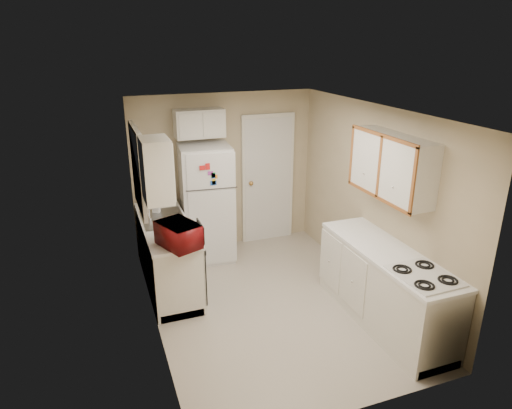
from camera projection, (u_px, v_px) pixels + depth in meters
name	position (u px, v px, depth m)	size (l,w,h in m)	color
floor	(270.00, 303.00, 5.75)	(3.80, 3.80, 0.00)	beige
ceiling	(272.00, 111.00, 4.92)	(3.80, 3.80, 0.00)	white
wall_left	(150.00, 231.00, 4.88)	(3.80, 3.80, 0.00)	tan
wall_right	(373.00, 200.00, 5.79)	(3.80, 3.80, 0.00)	tan
wall_back	(225.00, 172.00, 7.01)	(2.80, 2.80, 0.00)	tan
wall_front	(359.00, 295.00, 3.66)	(2.80, 2.80, 0.00)	tan
left_counter	(168.00, 254.00, 6.03)	(0.60, 1.80, 0.90)	silver
dishwasher	(200.00, 268.00, 5.58)	(0.03, 0.58, 0.72)	black
sink	(164.00, 222.00, 6.02)	(0.54, 0.74, 0.16)	gray
microwave	(179.00, 234.00, 5.16)	(0.29, 0.51, 0.34)	maroon
soap_bottle	(156.00, 206.00, 6.18)	(0.09, 0.09, 0.21)	white
window_blinds	(139.00, 169.00, 5.68)	(0.10, 0.98, 1.08)	silver
upper_cabinet_left	(156.00, 170.00, 4.92)	(0.30, 0.45, 0.70)	silver
refrigerator	(206.00, 203.00, 6.68)	(0.71, 0.69, 1.73)	silver
cabinet_over_fridge	(199.00, 123.00, 6.47)	(0.70, 0.30, 0.40)	silver
interior_door	(268.00, 179.00, 7.26)	(0.86, 0.06, 2.08)	silver
right_counter	(385.00, 287.00, 5.24)	(0.60, 2.00, 0.90)	silver
stove	(418.00, 319.00, 4.73)	(0.52, 0.65, 0.79)	silver
upper_cabinet_right	(392.00, 166.00, 5.09)	(0.30, 1.20, 0.70)	silver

